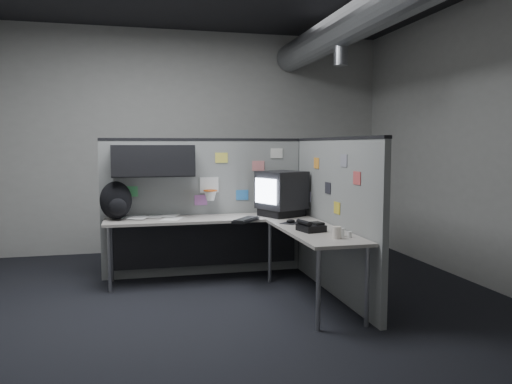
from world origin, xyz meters
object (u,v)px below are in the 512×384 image
object	(u,v)px
desk	(235,231)
backpack	(116,201)
monitor	(282,193)
phone	(311,227)
keyboard	(246,220)

from	to	relation	value
desk	backpack	bearing A→B (deg)	163.51
monitor	phone	world-z (taller)	monitor
phone	backpack	distance (m)	2.20
monitor	backpack	bearing A→B (deg)	-164.65
keyboard	backpack	world-z (taller)	backpack
desk	monitor	world-z (taller)	monitor
desk	backpack	xyz separation A→B (m)	(-1.26, 0.37, 0.32)
monitor	backpack	xyz separation A→B (m)	(-1.85, 0.15, -0.06)
keyboard	backpack	distance (m)	1.45
phone	backpack	size ratio (longest dim) A/B	0.64
desk	phone	xyz separation A→B (m)	(0.57, -0.84, 0.16)
desk	monitor	distance (m)	0.74
keyboard	phone	bearing A→B (deg)	-64.77
desk	monitor	bearing A→B (deg)	20.03
monitor	keyboard	xyz separation A→B (m)	(-0.49, -0.31, -0.25)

